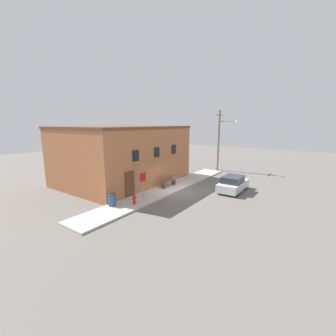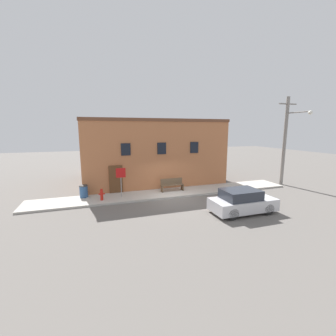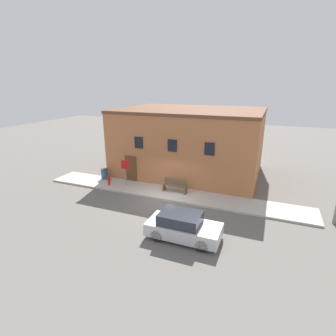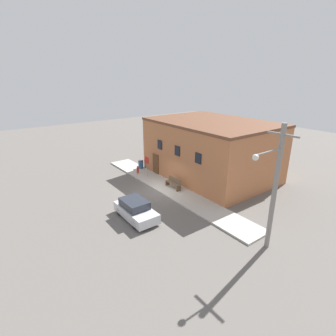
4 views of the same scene
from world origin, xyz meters
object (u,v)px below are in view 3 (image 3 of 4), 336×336
at_px(bench, 175,186).
at_px(stop_sign, 125,168).
at_px(trash_bin, 104,174).
at_px(parked_car, 183,226).
at_px(fire_hydrant, 109,180).

bearing_deg(bench, stop_sign, -174.61).
relative_size(trash_bin, parked_car, 0.23).
distance_m(fire_hydrant, trash_bin, 1.59).
bearing_deg(parked_car, stop_sign, 141.91).
relative_size(fire_hydrant, parked_car, 0.21).
xyz_separation_m(bench, trash_bin, (-6.43, 0.39, -0.05)).
bearing_deg(trash_bin, fire_hydrant, -42.81).
bearing_deg(stop_sign, trash_bin, 163.20).
distance_m(fire_hydrant, bench, 5.31).
distance_m(trash_bin, parked_car, 10.57).
bearing_deg(bench, parked_car, -65.46).
height_order(fire_hydrant, parked_car, parked_car).
xyz_separation_m(trash_bin, parked_car, (8.87, -5.74, 0.11)).
bearing_deg(trash_bin, parked_car, -32.91).
height_order(bench, parked_car, parked_car).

